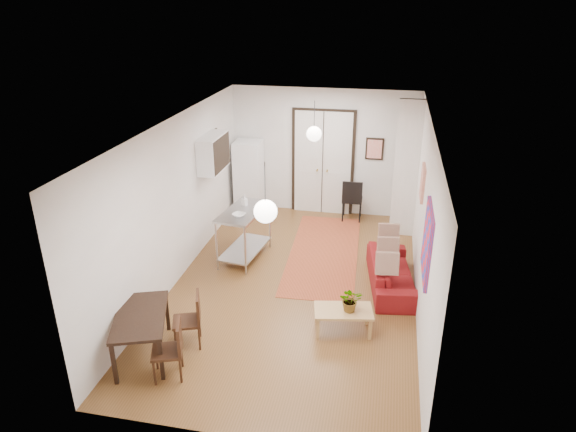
% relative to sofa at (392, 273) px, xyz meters
% --- Properties ---
extents(floor, '(7.00, 7.00, 0.00)m').
position_rel_sofa_xyz_m(floor, '(-1.68, -0.31, -0.27)').
color(floor, brown).
rests_on(floor, ground).
extents(ceiling, '(4.20, 7.00, 0.02)m').
position_rel_sofa_xyz_m(ceiling, '(-1.68, -0.31, 2.63)').
color(ceiling, silver).
rests_on(ceiling, wall_back).
extents(wall_back, '(4.20, 0.02, 2.90)m').
position_rel_sofa_xyz_m(wall_back, '(-1.68, 3.19, 1.18)').
color(wall_back, white).
rests_on(wall_back, floor).
extents(wall_front, '(4.20, 0.02, 2.90)m').
position_rel_sofa_xyz_m(wall_front, '(-1.68, -3.81, 1.18)').
color(wall_front, white).
rests_on(wall_front, floor).
extents(wall_left, '(0.02, 7.00, 2.90)m').
position_rel_sofa_xyz_m(wall_left, '(-3.78, -0.31, 1.18)').
color(wall_left, white).
rests_on(wall_left, floor).
extents(wall_right, '(0.02, 7.00, 2.90)m').
position_rel_sofa_xyz_m(wall_right, '(0.42, -0.31, 1.18)').
color(wall_right, white).
rests_on(wall_right, floor).
extents(double_doors, '(1.44, 0.06, 2.50)m').
position_rel_sofa_xyz_m(double_doors, '(-1.68, 3.14, 0.93)').
color(double_doors, silver).
rests_on(double_doors, wall_back).
extents(stub_partition, '(0.50, 0.10, 2.90)m').
position_rel_sofa_xyz_m(stub_partition, '(0.17, 2.24, 1.18)').
color(stub_partition, white).
rests_on(stub_partition, floor).
extents(wall_cabinet, '(0.35, 1.00, 0.70)m').
position_rel_sofa_xyz_m(wall_cabinet, '(-3.60, 1.19, 1.63)').
color(wall_cabinet, white).
rests_on(wall_cabinet, wall_left).
extents(painting_popart, '(0.05, 1.00, 1.00)m').
position_rel_sofa_xyz_m(painting_popart, '(0.39, -1.56, 1.38)').
color(painting_popart, red).
rests_on(painting_popart, wall_right).
extents(painting_abstract, '(0.05, 0.50, 0.60)m').
position_rel_sofa_xyz_m(painting_abstract, '(0.39, 0.49, 1.53)').
color(painting_abstract, beige).
rests_on(painting_abstract, wall_right).
extents(poster_back, '(0.40, 0.03, 0.50)m').
position_rel_sofa_xyz_m(poster_back, '(-0.53, 3.16, 1.33)').
color(poster_back, red).
rests_on(poster_back, wall_back).
extents(print_left, '(0.03, 0.44, 0.54)m').
position_rel_sofa_xyz_m(print_left, '(-3.75, 1.69, 1.68)').
color(print_left, olive).
rests_on(print_left, wall_left).
extents(pendant_back, '(0.30, 0.30, 0.80)m').
position_rel_sofa_xyz_m(pendant_back, '(-1.68, 1.69, 1.98)').
color(pendant_back, white).
rests_on(pendant_back, ceiling).
extents(pendant_front, '(0.30, 0.30, 0.80)m').
position_rel_sofa_xyz_m(pendant_front, '(-1.68, -2.31, 1.98)').
color(pendant_front, white).
rests_on(pendant_front, ceiling).
extents(kilim_rug, '(1.47, 3.61, 0.01)m').
position_rel_sofa_xyz_m(kilim_rug, '(-1.33, 1.03, -0.26)').
color(kilim_rug, '#A64729').
rests_on(kilim_rug, floor).
extents(sofa, '(0.97, 1.93, 0.54)m').
position_rel_sofa_xyz_m(sofa, '(0.00, 0.00, 0.00)').
color(sofa, maroon).
rests_on(sofa, floor).
extents(coffee_table, '(0.95, 0.64, 0.39)m').
position_rel_sofa_xyz_m(coffee_table, '(-0.70, -1.50, 0.07)').
color(coffee_table, tan).
rests_on(coffee_table, floor).
extents(potted_plant, '(0.35, 0.39, 0.38)m').
position_rel_sofa_xyz_m(potted_plant, '(-0.60, -1.50, 0.31)').
color(potted_plant, '#375D2A').
rests_on(potted_plant, coffee_table).
extents(kitchen_counter, '(0.83, 1.39, 1.01)m').
position_rel_sofa_xyz_m(kitchen_counter, '(-2.82, 0.53, 0.40)').
color(kitchen_counter, '#B2B4B7').
rests_on(kitchen_counter, floor).
extents(bowl, '(0.30, 0.30, 0.06)m').
position_rel_sofa_xyz_m(bowl, '(-2.82, 0.23, 0.77)').
color(bowl, white).
rests_on(bowl, kitchen_counter).
extents(soap_bottle, '(0.12, 0.12, 0.21)m').
position_rel_sofa_xyz_m(soap_bottle, '(-2.87, 0.78, 0.84)').
color(soap_bottle, teal).
rests_on(soap_bottle, kitchen_counter).
extents(fridge, '(0.61, 0.61, 1.70)m').
position_rel_sofa_xyz_m(fridge, '(-3.37, 2.84, 0.58)').
color(fridge, white).
rests_on(fridge, floor).
extents(dining_table, '(1.06, 1.38, 0.67)m').
position_rel_sofa_xyz_m(dining_table, '(-3.43, -2.62, 0.33)').
color(dining_table, black).
rests_on(dining_table, floor).
extents(dining_chair_near, '(0.50, 0.61, 0.83)m').
position_rel_sofa_xyz_m(dining_chair_near, '(-2.90, -2.19, 0.21)').
color(dining_chair_near, '#3A1E12').
rests_on(dining_chair_near, floor).
extents(dining_chair_far, '(0.50, 0.61, 0.83)m').
position_rel_sofa_xyz_m(dining_chair_far, '(-2.90, -2.89, 0.21)').
color(dining_chair_far, '#3A1E12').
rests_on(dining_chair_far, floor).
extents(black_side_chair, '(0.45, 0.45, 0.97)m').
position_rel_sofa_xyz_m(black_side_chair, '(-0.94, 2.93, 0.30)').
color(black_side_chair, black).
rests_on(black_side_chair, floor).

